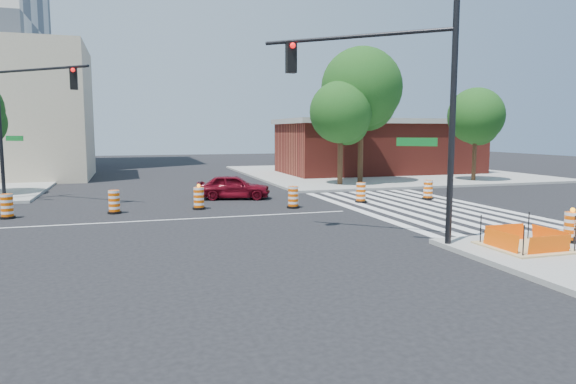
% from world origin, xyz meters
% --- Properties ---
extents(ground, '(120.00, 120.00, 0.00)m').
position_xyz_m(ground, '(0.00, 0.00, 0.00)').
color(ground, black).
rests_on(ground, ground).
extents(sidewalk_ne, '(22.00, 22.00, 0.15)m').
position_xyz_m(sidewalk_ne, '(18.00, 18.00, 0.07)').
color(sidewalk_ne, gray).
rests_on(sidewalk_ne, ground).
extents(crosswalk_east, '(6.75, 13.50, 0.01)m').
position_xyz_m(crosswalk_east, '(10.95, 0.00, 0.01)').
color(crosswalk_east, silver).
rests_on(crosswalk_east, ground).
extents(lane_centerline, '(14.00, 0.12, 0.01)m').
position_xyz_m(lane_centerline, '(0.00, 0.00, 0.01)').
color(lane_centerline, silver).
rests_on(lane_centerline, ground).
extents(excavation_pit, '(2.20, 2.20, 0.90)m').
position_xyz_m(excavation_pit, '(9.00, -9.00, 0.22)').
color(excavation_pit, tan).
rests_on(excavation_pit, ground).
extents(brick_storefront, '(16.50, 8.50, 4.60)m').
position_xyz_m(brick_storefront, '(18.00, 18.00, 2.32)').
color(brick_storefront, maroon).
rests_on(brick_storefront, ground).
extents(red_coupe, '(4.14, 2.47, 1.32)m').
position_xyz_m(red_coupe, '(3.11, 5.66, 0.66)').
color(red_coupe, '#5F0813').
rests_on(red_coupe, ground).
extents(signal_pole_se, '(4.82, 4.26, 8.31)m').
position_xyz_m(signal_pole_se, '(5.86, -6.64, 5.09)').
color(signal_pole_se, black).
rests_on(signal_pole_se, ground).
extents(signal_pole_nw, '(4.75, 4.26, 8.25)m').
position_xyz_m(signal_pole_nw, '(-7.12, 7.21, 5.06)').
color(signal_pole_nw, black).
rests_on(signal_pole_nw, ground).
extents(pit_drum, '(0.55, 0.55, 1.09)m').
position_xyz_m(pit_drum, '(10.96, -8.75, 0.60)').
color(pit_drum, black).
rests_on(pit_drum, ground).
extents(barricade, '(0.56, 0.56, 0.89)m').
position_xyz_m(barricade, '(11.03, -8.78, 0.64)').
color(barricade, '#EA5504').
rests_on(barricade, ground).
extents(tree_north_c, '(4.03, 4.02, 6.84)m').
position_xyz_m(tree_north_c, '(11.01, 9.73, 4.59)').
color(tree_north_c, '#382314').
rests_on(tree_north_c, ground).
extents(tree_north_d, '(5.42, 5.42, 9.21)m').
position_xyz_m(tree_north_d, '(12.91, 10.69, 6.18)').
color(tree_north_d, '#382314').
rests_on(tree_north_d, ground).
extents(tree_north_e, '(3.90, 3.90, 6.63)m').
position_xyz_m(tree_north_e, '(21.12, 9.50, 4.45)').
color(tree_north_e, '#382314').
rests_on(tree_north_e, ground).
extents(median_drum_1, '(0.60, 0.60, 1.02)m').
position_xyz_m(median_drum_1, '(-7.05, 2.30, 0.48)').
color(median_drum_1, black).
rests_on(median_drum_1, ground).
extents(median_drum_2, '(0.60, 0.60, 1.02)m').
position_xyz_m(median_drum_2, '(-2.85, 2.38, 0.48)').
color(median_drum_2, black).
rests_on(median_drum_2, ground).
extents(median_drum_3, '(0.60, 0.60, 1.18)m').
position_xyz_m(median_drum_3, '(0.86, 2.53, 0.49)').
color(median_drum_3, black).
rests_on(median_drum_3, ground).
extents(median_drum_4, '(0.60, 0.60, 1.02)m').
position_xyz_m(median_drum_4, '(5.16, 1.61, 0.48)').
color(median_drum_4, black).
rests_on(median_drum_4, ground).
extents(median_drum_5, '(0.60, 0.60, 1.02)m').
position_xyz_m(median_drum_5, '(9.01, 2.36, 0.48)').
color(median_drum_5, black).
rests_on(median_drum_5, ground).
extents(median_drum_6, '(0.60, 0.60, 1.02)m').
position_xyz_m(median_drum_6, '(12.94, 2.43, 0.48)').
color(median_drum_6, black).
rests_on(median_drum_6, ground).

